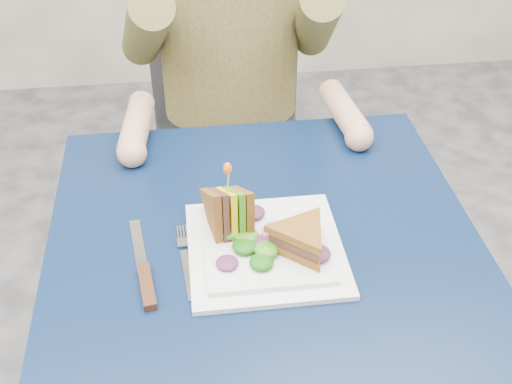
{
  "coord_description": "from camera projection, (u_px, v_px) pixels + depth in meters",
  "views": [
    {
      "loc": [
        -0.12,
        -0.83,
        1.48
      ],
      "look_at": [
        -0.01,
        0.01,
        0.82
      ],
      "focal_mm": 45.0,
      "sensor_mm": 36.0,
      "label": 1
    }
  ],
  "objects": [
    {
      "name": "knife",
      "position": [
        145.0,
        278.0,
        1.03
      ],
      "size": [
        0.05,
        0.22,
        0.02
      ],
      "color": "silver",
      "rests_on": "table"
    },
    {
      "name": "fork",
      "position": [
        186.0,
        263.0,
        1.06
      ],
      "size": [
        0.03,
        0.18,
        0.01
      ],
      "color": "silver",
      "rests_on": "table"
    },
    {
      "name": "diner",
      "position": [
        229.0,
        0.0,
        1.5
      ],
      "size": [
        0.54,
        0.59,
        0.74
      ],
      "color": "brown",
      "rests_on": "chair"
    },
    {
      "name": "chair",
      "position": [
        228.0,
        114.0,
        1.81
      ],
      "size": [
        0.42,
        0.4,
        0.93
      ],
      "color": "#47474C",
      "rests_on": "ground"
    },
    {
      "name": "lettuce_spill",
      "position": [
        268.0,
        234.0,
        1.08
      ],
      "size": [
        0.15,
        0.13,
        0.02
      ],
      "primitive_type": null,
      "color": "#337A14",
      "rests_on": "plate"
    },
    {
      "name": "table",
      "position": [
        264.0,
        269.0,
        1.17
      ],
      "size": [
        0.75,
        0.75,
        0.73
      ],
      "color": "black",
      "rests_on": "ground"
    },
    {
      "name": "toothpick",
      "position": [
        228.0,
        182.0,
        1.05
      ],
      "size": [
        0.01,
        0.01,
        0.06
      ],
      "primitive_type": "cylinder",
      "rotation": [
        0.14,
        0.07,
        0.0
      ],
      "color": "tan",
      "rests_on": "sandwich_upright"
    },
    {
      "name": "sandwich_flat",
      "position": [
        301.0,
        239.0,
        1.05
      ],
      "size": [
        0.17,
        0.17,
        0.05
      ],
      "color": "brown",
      "rests_on": "plate"
    },
    {
      "name": "plate",
      "position": [
        266.0,
        247.0,
        1.08
      ],
      "size": [
        0.26,
        0.26,
        0.02
      ],
      "color": "white",
      "rests_on": "table"
    },
    {
      "name": "toothpick_frill",
      "position": [
        228.0,
        169.0,
        1.03
      ],
      "size": [
        0.01,
        0.01,
        0.02
      ],
      "primitive_type": "ellipsoid",
      "color": "orange",
      "rests_on": "sandwich_upright"
    },
    {
      "name": "sandwich_upright",
      "position": [
        229.0,
        213.0,
        1.08
      ],
      "size": [
        0.09,
        0.15,
        0.15
      ],
      "color": "brown",
      "rests_on": "plate"
    },
    {
      "name": "onion_ring",
      "position": [
        274.0,
        233.0,
        1.07
      ],
      "size": [
        0.04,
        0.04,
        0.02
      ],
      "primitive_type": "torus",
      "rotation": [
        0.44,
        0.0,
        0.0
      ],
      "color": "#9E4C7A",
      "rests_on": "plate"
    }
  ]
}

